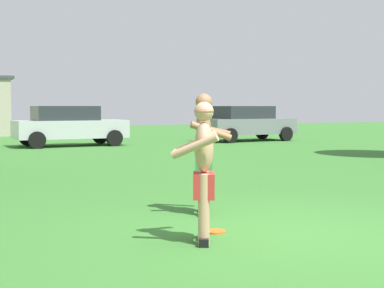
% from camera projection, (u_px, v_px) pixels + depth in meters
% --- Properties ---
extents(ground_plane, '(80.00, 80.00, 0.00)m').
position_uv_depth(ground_plane, '(288.00, 234.00, 6.98)').
color(ground_plane, '#38752D').
extents(player_near, '(0.76, 0.76, 1.74)m').
position_uv_depth(player_near, '(204.00, 150.00, 8.21)').
color(player_near, black).
rests_on(player_near, ground_plane).
extents(player_in_red, '(0.71, 0.77, 1.62)m').
position_uv_depth(player_in_red, '(203.00, 166.00, 6.48)').
color(player_in_red, black).
rests_on(player_in_red, ground_plane).
extents(frisbee, '(0.26, 0.26, 0.03)m').
position_uv_depth(frisbee, '(215.00, 232.00, 7.03)').
color(frisbee, orange).
rests_on(frisbee, ground_plane).
extents(car_gray_near_post, '(4.47, 2.39, 1.58)m').
position_uv_depth(car_gray_near_post, '(246.00, 123.00, 25.81)').
color(car_gray_near_post, slate).
rests_on(car_gray_near_post, ground_plane).
extents(car_silver_mid_lot, '(4.41, 2.25, 1.58)m').
position_uv_depth(car_silver_mid_lot, '(69.00, 125.00, 22.48)').
color(car_silver_mid_lot, silver).
rests_on(car_silver_mid_lot, ground_plane).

